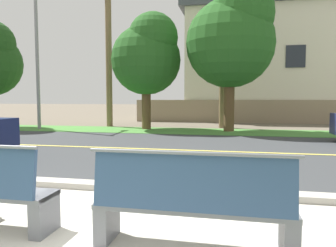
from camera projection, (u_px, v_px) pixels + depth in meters
name	position (u px, v px, depth m)	size (l,w,h in m)	color
ground_plane	(183.00, 143.00, 10.64)	(140.00, 140.00, 0.00)	#665B4C
sidewalk_pavement	(66.00, 245.00, 3.22)	(44.00, 3.60, 0.01)	beige
curb_edge	(128.00, 188.00, 5.12)	(44.00, 0.30, 0.11)	#ADA89E
street_asphalt	(175.00, 150.00, 9.17)	(52.00, 8.00, 0.01)	#383A3D
road_centre_line	(175.00, 150.00, 9.17)	(48.00, 0.14, 0.01)	#E0CC4C
far_verge_grass	(196.00, 131.00, 14.41)	(48.00, 2.80, 0.02)	#478438
bench_right	(192.00, 205.00, 3.05)	(1.94, 0.48, 1.01)	slate
streetlamp	(39.00, 44.00, 15.41)	(0.24, 2.10, 7.23)	gray
shade_tree_left	(148.00, 55.00, 15.09)	(3.33, 3.33, 5.49)	brown
shade_tree_centre	(233.00, 37.00, 13.95)	(3.92, 3.92, 6.46)	brown
palm_tree_tall	(108.00, 3.00, 16.48)	(2.09, 1.98, 7.98)	brown
palm_tree_short	(224.00, 2.00, 15.73)	(2.09, 1.98, 7.80)	brown
garden_wall	(239.00, 111.00, 19.49)	(13.00, 0.36, 1.40)	gray
house_across_street	(256.00, 63.00, 22.14)	(9.79, 6.91, 7.78)	beige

